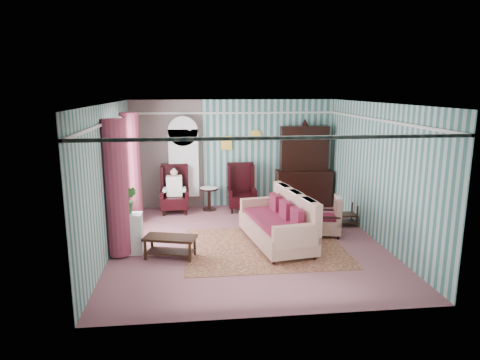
{
  "coord_description": "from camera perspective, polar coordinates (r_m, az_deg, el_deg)",
  "views": [
    {
      "loc": [
        -1.1,
        -8.46,
        3.18
      ],
      "look_at": [
        -0.09,
        0.6,
        1.23
      ],
      "focal_mm": 32.0,
      "sensor_mm": 36.0,
      "label": 1
    }
  ],
  "objects": [
    {
      "name": "round_side_table",
      "position": [
        11.44,
        -4.13,
        -2.54
      ],
      "size": [
        0.5,
        0.5,
        0.6
      ],
      "primitive_type": "cylinder",
      "color": "black",
      "rests_on": "floor"
    },
    {
      "name": "dresser_hutch",
      "position": [
        11.75,
        8.56,
        2.14
      ],
      "size": [
        1.5,
        0.56,
        2.36
      ],
      "primitive_type": "cube",
      "color": "black",
      "rests_on": "floor"
    },
    {
      "name": "potted_plant_a",
      "position": [
        8.47,
        -15.39,
        -3.31
      ],
      "size": [
        0.45,
        0.43,
        0.4
      ],
      "primitive_type": "imported",
      "rotation": [
        0.0,
        0.0,
        -0.42
      ],
      "color": "#1A551D",
      "rests_on": "plant_stand"
    },
    {
      "name": "potted_plant_b",
      "position": [
        8.59,
        -14.62,
        -2.59
      ],
      "size": [
        0.3,
        0.24,
        0.53
      ],
      "primitive_type": "imported",
      "rotation": [
        0.0,
        0.0,
        0.03
      ],
      "color": "#174A18",
      "rests_on": "plant_stand"
    },
    {
      "name": "nest_table",
      "position": [
        10.43,
        13.99,
        -4.49
      ],
      "size": [
        0.45,
        0.38,
        0.54
      ],
      "primitive_type": "cube",
      "color": "black",
      "rests_on": "floor"
    },
    {
      "name": "plant_stand",
      "position": [
        8.72,
        -14.68,
        -6.93
      ],
      "size": [
        0.55,
        0.35,
        0.8
      ],
      "primitive_type": "cube",
      "color": "silver",
      "rests_on": "floor"
    },
    {
      "name": "seated_woman",
      "position": [
        11.23,
        -8.72,
        -1.4
      ],
      "size": [
        0.44,
        0.4,
        1.18
      ],
      "primitive_type": null,
      "color": "beige",
      "rests_on": "floor"
    },
    {
      "name": "sofa",
      "position": [
        8.88,
        4.86,
        -5.14
      ],
      "size": [
        1.25,
        2.35,
        1.12
      ],
      "primitive_type": "cube",
      "rotation": [
        0.0,
        0.0,
        1.74
      ],
      "color": "beige",
      "rests_on": "floor"
    },
    {
      "name": "bookcase",
      "position": [
        11.49,
        -7.48,
        1.65
      ],
      "size": [
        0.8,
        0.28,
        2.24
      ],
      "primitive_type": "cube",
      "color": "white",
      "rests_on": "floor"
    },
    {
      "name": "room_shell",
      "position": [
        8.73,
        -3.12,
        4.33
      ],
      "size": [
        5.53,
        6.02,
        2.91
      ],
      "color": "#386764",
      "rests_on": "ground"
    },
    {
      "name": "floor",
      "position": [
        9.11,
        1.01,
        -8.36
      ],
      "size": [
        6.0,
        6.0,
        0.0
      ],
      "primitive_type": "plane",
      "color": "#834C51",
      "rests_on": "ground"
    },
    {
      "name": "coffee_table",
      "position": [
        8.39,
        -9.27,
        -8.81
      ],
      "size": [
        1.07,
        0.69,
        0.42
      ],
      "primitive_type": "cube",
      "rotation": [
        0.0,
        0.0,
        -0.26
      ],
      "color": "black",
      "rests_on": "floor"
    },
    {
      "name": "floral_armchair",
      "position": [
        9.63,
        11.29,
        -4.48
      ],
      "size": [
        0.99,
        0.88,
        0.95
      ],
      "primitive_type": "cube",
      "rotation": [
        0.0,
        0.0,
        1.36
      ],
      "color": "#BDB593",
      "rests_on": "floor"
    },
    {
      "name": "potted_plant_c",
      "position": [
        8.67,
        -15.16,
        -2.81
      ],
      "size": [
        0.31,
        0.31,
        0.44
      ],
      "primitive_type": "imported",
      "rotation": [
        0.0,
        0.0,
        0.37
      ],
      "color": "#224B17",
      "rests_on": "plant_stand"
    },
    {
      "name": "wingback_right",
      "position": [
        11.28,
        0.19,
        -1.02
      ],
      "size": [
        0.76,
        0.8,
        1.25
      ],
      "primitive_type": "cube",
      "color": "black",
      "rests_on": "floor"
    },
    {
      "name": "wingback_left",
      "position": [
        11.22,
        -8.73,
        -1.23
      ],
      "size": [
        0.76,
        0.8,
        1.25
      ],
      "primitive_type": "cube",
      "color": "black",
      "rests_on": "floor"
    },
    {
      "name": "rug",
      "position": [
        8.87,
        3.2,
        -8.92
      ],
      "size": [
        3.2,
        2.6,
        0.01
      ],
      "primitive_type": "cube",
      "color": "#4A1820",
      "rests_on": "floor"
    }
  ]
}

